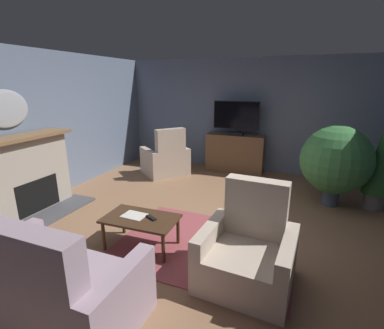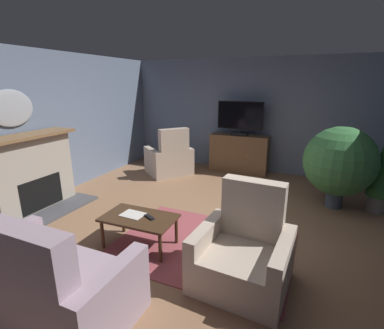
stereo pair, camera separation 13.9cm
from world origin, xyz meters
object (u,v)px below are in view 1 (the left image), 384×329
sofa_floral (51,287)px  potted_plant_on_hearth_side (336,160)px  television (236,117)px  coffee_table (141,221)px  tv_remote (151,218)px  armchair_facing_sofa (166,160)px  fireplace (29,177)px  folded_newspaper (134,215)px  potted_plant_small_fern_corner (381,162)px  armchair_by_fireplace (248,253)px  wall_mirror_oval (6,109)px  tv_cabinet (235,154)px

sofa_floral → potted_plant_on_hearth_side: 4.44m
television → coffee_table: bearing=-95.4°
tv_remote → armchair_facing_sofa: 3.07m
fireplace → tv_remote: size_ratio=9.13×
folded_newspaper → armchair_facing_sofa: size_ratio=0.24×
armchair_facing_sofa → potted_plant_on_hearth_side: size_ratio=0.89×
coffee_table → television: bearing=84.6°
fireplace → sofa_floral: fireplace is taller
potted_plant_small_fern_corner → potted_plant_on_hearth_side: 0.67m
tv_remote → armchair_by_fireplace: bearing=19.5°
wall_mirror_oval → sofa_floral: wall_mirror_oval is taller
folded_newspaper → potted_plant_on_hearth_side: size_ratio=0.22×
sofa_floral → potted_plant_on_hearth_side: potted_plant_on_hearth_side is taller
tv_remote → armchair_facing_sofa: size_ratio=0.14×
sofa_floral → coffee_table: bearing=85.8°
fireplace → coffee_table: (2.20, -0.23, -0.24)m
potted_plant_on_hearth_side → wall_mirror_oval: bearing=-156.0°
armchair_by_fireplace → folded_newspaper: bearing=174.4°
tv_remote → folded_newspaper: size_ratio=0.57×
potted_plant_small_fern_corner → sofa_floral: bearing=-129.6°
television → tv_remote: television is taller
wall_mirror_oval → potted_plant_small_fern_corner: wall_mirror_oval is taller
tv_cabinet → television: television is taller
fireplace → tv_cabinet: size_ratio=1.15×
television → folded_newspaper: size_ratio=3.48×
television → potted_plant_on_hearth_side: 2.42m
tv_remote → armchair_facing_sofa: bearing=140.0°
fireplace → coffee_table: 2.23m
sofa_floral → armchair_facing_sofa: size_ratio=1.22×
television → coffee_table: television is taller
armchair_facing_sofa → tv_remote: bearing=-66.6°
armchair_by_fireplace → potted_plant_on_hearth_side: 2.72m
fireplace → television: 4.29m
tv_cabinet → folded_newspaper: size_ratio=4.50×
armchair_by_fireplace → wall_mirror_oval: bearing=174.7°
potted_plant_small_fern_corner → armchair_by_fireplace: bearing=-122.3°
tv_remote → folded_newspaper: bearing=-151.1°
wall_mirror_oval → tv_cabinet: wall_mirror_oval is taller
armchair_by_fireplace → potted_plant_on_hearth_side: (0.97, 2.49, 0.48)m
tv_remote → fireplace: bearing=-158.2°
tv_cabinet → coffee_table: 3.68m
armchair_by_fireplace → potted_plant_small_fern_corner: size_ratio=0.69×
armchair_by_fireplace → potted_plant_on_hearth_side: potted_plant_on_hearth_side is taller
television → tv_cabinet: bearing=90.0°
fireplace → folded_newspaper: 2.12m
television → potted_plant_on_hearth_side: (2.02, -1.24, -0.50)m
tv_cabinet → television: size_ratio=1.29×
fireplace → television: (2.55, 3.38, 0.70)m
wall_mirror_oval → tv_cabinet: bearing=50.9°
television → tv_remote: 3.69m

